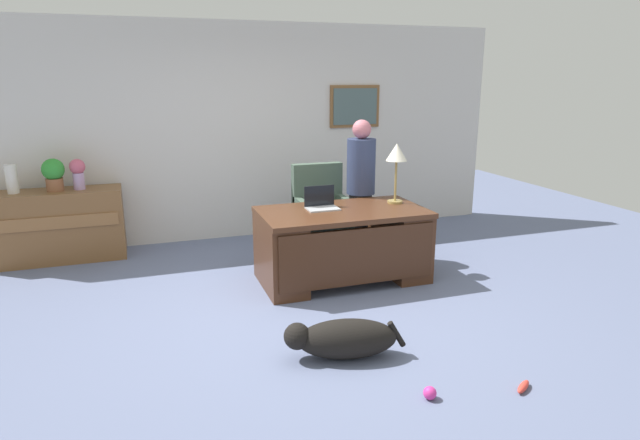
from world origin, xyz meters
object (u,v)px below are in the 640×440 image
object	(u,v)px
credenza	(57,226)
armchair	(322,214)
dog_toy_ball	(430,393)
vase_empty	(12,179)
laptop	(321,203)
person_standing	(361,189)
vase_with_flowers	(78,172)
dog_toy_bone	(523,387)
potted_plant	(53,173)
dog_lying	(342,338)
desk_lamp	(397,156)
desk	(343,243)

from	to	relation	value
credenza	armchair	world-z (taller)	armchair
armchair	dog_toy_ball	distance (m)	3.13
vase_empty	dog_toy_ball	size ratio (longest dim) A/B	3.57
armchair	dog_toy_ball	size ratio (longest dim) A/B	11.98
laptop	dog_toy_ball	bearing A→B (deg)	-91.33
person_standing	vase_with_flowers	distance (m)	3.18
vase_with_flowers	dog_toy_ball	xyz separation A→B (m)	(2.32, -3.83, -0.96)
vase_empty	dog_toy_bone	xyz separation A→B (m)	(3.63, -3.94, -0.94)
credenza	vase_with_flowers	world-z (taller)	vase_with_flowers
dog_toy_bone	potted_plant	bearing A→B (deg)	129.20
dog_lying	vase_empty	size ratio (longest dim) A/B	2.88
armchair	dog_toy_bone	world-z (taller)	armchair
desk_lamp	credenza	bearing A→B (deg)	156.60
laptop	desk_lamp	distance (m)	0.94
desk_lamp	dog_toy_ball	world-z (taller)	desk_lamp
vase_with_flowers	potted_plant	world-z (taller)	potted_plant
armchair	vase_with_flowers	distance (m)	2.79
armchair	desk_lamp	distance (m)	1.22
vase_with_flowers	desk	bearing A→B (deg)	-32.79
vase_with_flowers	armchair	bearing A→B (deg)	-15.79
vase_with_flowers	person_standing	bearing A→B (deg)	-18.73
credenza	dog_toy_ball	size ratio (longest dim) A/B	16.33
vase_with_flowers	dog_toy_ball	distance (m)	4.58
laptop	vase_empty	world-z (taller)	vase_empty
armchair	vase_with_flowers	xyz separation A→B (m)	(-2.63, 0.74, 0.53)
laptop	dog_toy_ball	world-z (taller)	laptop
person_standing	vase_empty	world-z (taller)	person_standing
desk_lamp	potted_plant	bearing A→B (deg)	156.37
desk_lamp	potted_plant	xyz separation A→B (m)	(-3.44, 1.51, -0.23)
vase_empty	dog_toy_ball	world-z (taller)	vase_empty
credenza	desk_lamp	world-z (taller)	desk_lamp
vase_empty	dog_toy_bone	distance (m)	5.44
person_standing	vase_with_flowers	size ratio (longest dim) A/B	4.61
dog_lying	vase_with_flowers	bearing A→B (deg)	122.16
armchair	vase_with_flowers	bearing A→B (deg)	164.21
potted_plant	dog_toy_ball	bearing A→B (deg)	-56.19
credenza	armchair	xyz separation A→B (m)	(2.92, -0.74, 0.07)
dog_lying	laptop	bearing A→B (deg)	76.34
desk_lamp	vase_with_flowers	bearing A→B (deg)	154.76
credenza	dog_lying	xyz separation A→B (m)	(2.25, -3.13, -0.25)
credenza	person_standing	size ratio (longest dim) A/B	0.91
person_standing	desk_lamp	distance (m)	0.68
laptop	vase_with_flowers	bearing A→B (deg)	147.84
dog_toy_bone	person_standing	bearing A→B (deg)	89.21
vase_empty	vase_with_flowers	bearing A→B (deg)	0.00
dog_toy_bone	armchair	bearing A→B (deg)	95.95
desk	laptop	size ratio (longest dim) A/B	5.22
dog_toy_bone	desk	bearing A→B (deg)	100.18
credenza	desk_lamp	distance (m)	3.88
vase_empty	armchair	bearing A→B (deg)	-12.73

